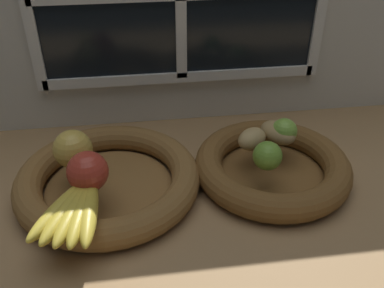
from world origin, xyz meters
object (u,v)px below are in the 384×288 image
fruit_bowl_right (272,166)px  lime_far (284,131)px  apple_golden_left (73,149)px  potato_back (278,133)px  fruit_bowl_left (108,180)px  potato_oblong (252,139)px  apple_red_front (88,172)px  lime_near (267,156)px  banana_bunch_front (76,208)px

fruit_bowl_right → lime_far: lime_far is taller
apple_golden_left → lime_far: 42.20cm
potato_back → fruit_bowl_right: bearing=-114.4°
fruit_bowl_left → potato_oblong: size_ratio=5.38×
fruit_bowl_right → potato_oblong: 7.02cm
potato_oblong → potato_back: bearing=15.9°
fruit_bowl_left → lime_far: (36.18, 4.12, 5.64)cm
fruit_bowl_right → apple_red_front: (-35.68, -5.70, 6.59)cm
apple_golden_left → lime_far: bearing=3.2°
potato_oblong → fruit_bowl_left: bearing=-174.2°
fruit_bowl_left → fruit_bowl_right: 32.98cm
potato_back → lime_near: bearing=-119.0°
potato_back → lime_far: bearing=-27.3°
banana_bunch_front → potato_oblong: 36.99cm
fruit_bowl_right → lime_near: 7.57cm
apple_golden_left → lime_near: bearing=-9.3°
apple_golden_left → potato_oblong: (35.10, 1.19, -1.55)cm
potato_oblong → lime_far: lime_far is taller
fruit_bowl_right → apple_golden_left: size_ratio=4.28×
lime_near → potato_back: bearing=61.0°
lime_far → potato_oblong: bearing=-170.8°
apple_red_front → potato_back: apple_red_front is taller
lime_far → banana_bunch_front: bearing=-157.8°
fruit_bowl_right → banana_bunch_front: bearing=-161.5°
banana_bunch_front → lime_far: size_ratio=3.44×
apple_red_front → banana_bunch_front: 7.34cm
lime_near → lime_far: size_ratio=1.03×
potato_oblong → lime_near: 7.20cm
potato_oblong → lime_far: 7.14cm
fruit_bowl_right → potato_oblong: size_ratio=4.75×
fruit_bowl_left → lime_near: size_ratio=6.40×
apple_golden_left → potato_oblong: size_ratio=1.11×
apple_golden_left → potato_back: apple_golden_left is taller
lime_far → lime_near: bearing=-125.8°
apple_red_front → potato_oblong: bearing=15.2°
apple_golden_left → potato_back: (41.05, 2.89, -1.57)cm
fruit_bowl_right → potato_back: 7.21cm
fruit_bowl_left → apple_red_front: 9.13cm
fruit_bowl_left → banana_bunch_front: 13.98cm
fruit_bowl_left → banana_bunch_front: bearing=-109.6°
fruit_bowl_left → potato_back: 35.78cm
fruit_bowl_left → banana_bunch_front: (-4.44, -12.49, 4.44)cm
potato_oblong → lime_far: size_ratio=1.23×
fruit_bowl_right → apple_red_front: size_ratio=4.32×
fruit_bowl_right → lime_near: bearing=-123.7°
lime_far → fruit_bowl_right: bearing=-127.9°
apple_red_front → banana_bunch_front: (-1.74, -6.79, -2.17)cm
potato_back → lime_far: (1.08, -0.56, 0.58)cm
apple_red_front → apple_golden_left: size_ratio=0.99×
potato_back → lime_near: (-4.87, -8.79, 0.67)cm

